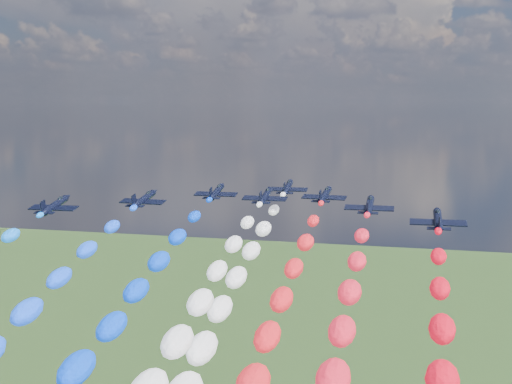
% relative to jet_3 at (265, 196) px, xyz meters
% --- Properties ---
extents(jet_0, '(9.24, 12.42, 4.73)m').
position_rel_jet_3_xyz_m(jet_0, '(-34.43, -20.90, 0.00)').
color(jet_0, black).
extents(jet_1, '(9.43, 12.56, 4.73)m').
position_rel_jet_3_xyz_m(jet_1, '(-21.80, -9.78, 0.00)').
color(jet_1, black).
extents(jet_2, '(9.22, 12.41, 4.73)m').
position_rel_jet_3_xyz_m(jet_2, '(-11.30, 3.68, 0.00)').
color(jet_2, black).
extents(jet_3, '(9.01, 12.25, 4.73)m').
position_rel_jet_3_xyz_m(jet_3, '(0.00, 0.00, 0.00)').
color(jet_3, black).
extents(jet_4, '(9.30, 12.46, 4.73)m').
position_rel_jet_3_xyz_m(jet_4, '(1.57, 14.83, 0.00)').
color(jet_4, black).
extents(jet_5, '(9.63, 12.70, 4.73)m').
position_rel_jet_3_xyz_m(jet_5, '(11.27, 4.41, 0.00)').
color(jet_5, black).
extents(jet_6, '(9.01, 12.26, 4.73)m').
position_rel_jet_3_xyz_m(jet_6, '(21.13, -7.42, 0.00)').
color(jet_6, black).
extents(jet_7, '(9.15, 12.36, 4.73)m').
position_rel_jet_3_xyz_m(jet_7, '(32.97, -19.94, 0.00)').
color(jet_7, black).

